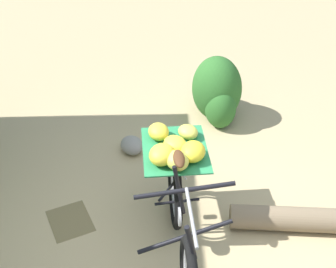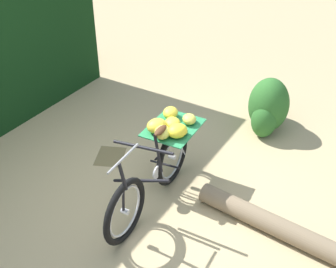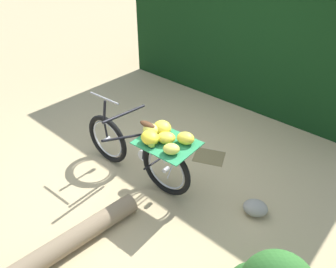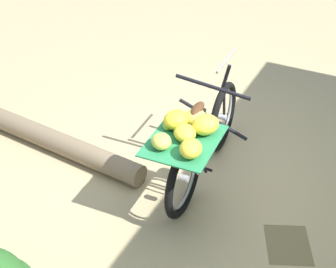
% 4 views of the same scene
% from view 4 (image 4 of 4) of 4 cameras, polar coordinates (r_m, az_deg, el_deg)
% --- Properties ---
extents(ground_plane, '(60.00, 60.00, 0.00)m').
position_cam_4_polar(ground_plane, '(4.76, 6.32, -6.10)').
color(ground_plane, tan).
extents(bicycle, '(1.77, 0.97, 1.03)m').
position_cam_4_polar(bicycle, '(4.45, 3.69, -0.68)').
color(bicycle, black).
rests_on(bicycle, ground_plane).
extents(fallen_log, '(1.18, 1.89, 0.22)m').
position_cam_4_polar(fallen_log, '(5.23, -12.39, -1.02)').
color(fallen_log, '#7F6B51').
rests_on(fallen_log, ground_plane).
extents(leaf_litter_patch, '(0.44, 0.36, 0.01)m').
position_cam_4_polar(leaf_litter_patch, '(4.33, 13.65, -12.24)').
color(leaf_litter_patch, olive).
rests_on(leaf_litter_patch, ground_plane).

